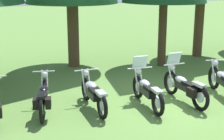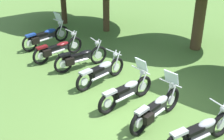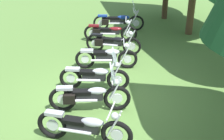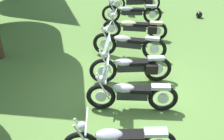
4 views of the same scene
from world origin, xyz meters
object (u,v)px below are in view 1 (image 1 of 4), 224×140
at_px(motorcycle_4, 147,90).
at_px(motorcycle_5, 185,87).
at_px(motorcycle_3, 93,93).
at_px(motorcycle_2, 43,97).

relative_size(motorcycle_4, motorcycle_5, 0.97).
distance_m(motorcycle_3, motorcycle_4, 1.54).
distance_m(motorcycle_2, motorcycle_4, 2.90).
height_order(motorcycle_3, motorcycle_5, motorcycle_5).
height_order(motorcycle_2, motorcycle_3, motorcycle_2).
height_order(motorcycle_3, motorcycle_4, motorcycle_4).
distance_m(motorcycle_2, motorcycle_3, 1.37).
bearing_deg(motorcycle_4, motorcycle_2, 83.41).
relative_size(motorcycle_3, motorcycle_5, 0.98).
height_order(motorcycle_2, motorcycle_5, motorcycle_5).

